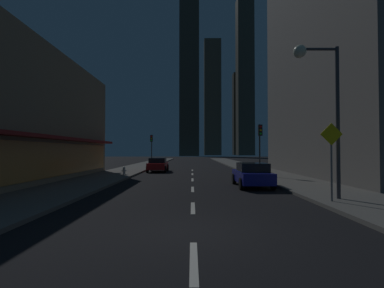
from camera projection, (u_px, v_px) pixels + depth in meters
name	position (u px, v px, depth m)	size (l,w,h in m)	color
ground_plane	(192.00, 167.00, 39.57)	(78.00, 136.00, 0.10)	black
sidewalk_right	(242.00, 166.00, 39.58)	(4.00, 76.00, 0.15)	#605E59
sidewalk_left	(142.00, 166.00, 39.57)	(4.00, 76.00, 0.15)	#605E59
lane_marking_center	(192.00, 184.00, 18.58)	(0.16, 28.20, 0.01)	silver
building_apartment_right	(364.00, 47.00, 23.86)	(11.00, 20.00, 21.92)	slate
skyscraper_distant_tall	(189.00, 75.00, 120.02)	(8.23, 5.23, 68.78)	#38362A
skyscraper_distant_mid	(212.00, 97.00, 142.00)	(8.34, 5.76, 57.86)	#454234
skyscraper_distant_short	(245.00, 77.00, 139.20)	(7.86, 8.52, 77.43)	#3F3C2F
skyscraper_distant_slender	(241.00, 114.00, 152.99)	(8.85, 6.30, 43.97)	#2E2C23
car_parked_near	(252.00, 175.00, 17.13)	(1.98, 4.24, 1.45)	navy
car_parked_far	(158.00, 165.00, 29.59)	(1.98, 4.24, 1.45)	#B21919
fire_hydrant_far_left	(124.00, 171.00, 24.43)	(0.42, 0.30, 0.65)	#B2B2B2
traffic_light_near_right	(260.00, 138.00, 23.04)	(0.32, 0.48, 4.20)	#2D2D2D
traffic_light_far_left	(151.00, 143.00, 38.19)	(0.32, 0.48, 4.20)	#2D2D2D
street_lamp_right	(318.00, 83.00, 12.15)	(1.96, 0.56, 6.58)	#38383D
pedestrian_crossing_sign	(331.00, 155.00, 11.45)	(0.91, 0.08, 3.15)	slate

